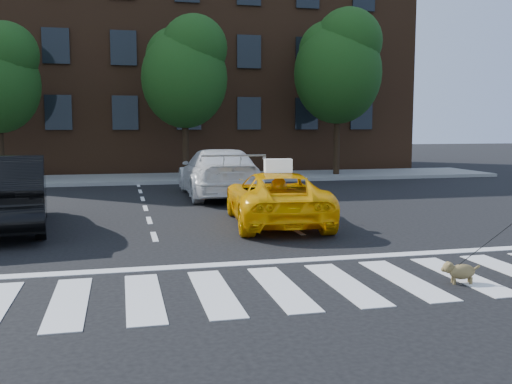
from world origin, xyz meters
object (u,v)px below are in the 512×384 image
(tree_mid, at_px, (185,68))
(taxi, at_px, (276,198))
(white_suv, at_px, (218,173))
(tree_right, at_px, (339,62))
(black_sedan, at_px, (4,192))
(dog, at_px, (459,271))

(tree_mid, height_order, taxi, tree_mid)
(white_suv, bearing_deg, tree_right, -137.77)
(white_suv, bearing_deg, black_sedan, 39.96)
(tree_mid, height_order, white_suv, tree_mid)
(tree_right, xyz_separation_m, dog, (-4.83, -17.38, -5.07))
(white_suv, xyz_separation_m, dog, (1.78, -11.41, -0.62))
(tree_right, relative_size, white_suv, 1.37)
(tree_right, distance_m, taxi, 13.89)
(dog, bearing_deg, tree_mid, 114.31)
(taxi, relative_size, black_sedan, 0.88)
(black_sedan, distance_m, dog, 10.06)
(taxi, xyz_separation_m, black_sedan, (-6.31, 0.74, 0.22))
(taxi, height_order, black_sedan, black_sedan)
(tree_mid, bearing_deg, white_suv, -86.26)
(taxi, height_order, dog, taxi)
(tree_mid, xyz_separation_m, dog, (2.17, -17.38, -4.66))
(tree_right, bearing_deg, dog, -105.54)
(tree_mid, distance_m, tree_right, 7.01)
(dog, bearing_deg, black_sedan, 156.55)
(tree_mid, relative_size, dog, 12.31)
(black_sedan, bearing_deg, taxi, 166.59)
(tree_mid, xyz_separation_m, black_sedan, (-5.45, -10.84, -3.99))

